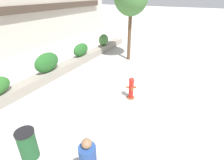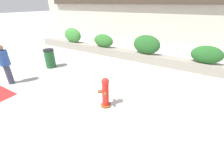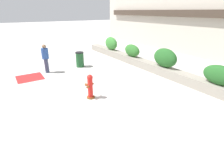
% 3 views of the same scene
% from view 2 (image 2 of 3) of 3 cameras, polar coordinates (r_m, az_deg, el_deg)
% --- Properties ---
extents(ground_plane, '(120.00, 120.00, 0.00)m').
position_cam_2_polar(ground_plane, '(4.78, -11.44, -15.45)').
color(ground_plane, '#BCB7B2').
extents(planter_wall_low, '(18.00, 0.70, 0.50)m').
position_cam_2_polar(planter_wall_low, '(9.34, 13.44, 8.11)').
color(planter_wall_low, gray).
rests_on(planter_wall_low, ground).
extents(hedge_bush_0, '(1.54, 0.64, 1.04)m').
position_cam_2_polar(hedge_bush_0, '(12.21, -14.76, 16.17)').
color(hedge_bush_0, '#387F33').
rests_on(hedge_bush_0, planter_wall_low).
extents(hedge_bush_1, '(1.47, 0.59, 0.85)m').
position_cam_2_polar(hedge_bush_1, '(10.48, -3.30, 14.72)').
color(hedge_bush_1, '#2D6B28').
rests_on(hedge_bush_1, planter_wall_low).
extents(hedge_bush_2, '(1.59, 0.68, 1.08)m').
position_cam_2_polar(hedge_bush_2, '(9.16, 13.00, 12.98)').
color(hedge_bush_2, '#235B23').
rests_on(hedge_bush_2, planter_wall_low).
extents(hedge_bush_3, '(1.44, 0.58, 0.88)m').
position_cam_2_polar(hedge_bush_3, '(8.79, 32.40, 8.13)').
color(hedge_bush_3, '#235B23').
rests_on(hedge_bush_3, planter_wall_low).
extents(fire_hydrant, '(0.48, 0.48, 1.08)m').
position_cam_2_polar(fire_hydrant, '(5.01, -2.57, -4.69)').
color(fire_hydrant, brown).
rests_on(fire_hydrant, ground).
extents(pedestrian, '(0.54, 0.54, 1.73)m').
position_cam_2_polar(pedestrian, '(7.73, -35.66, 5.44)').
color(pedestrian, '#383D56').
rests_on(pedestrian, ground).
extents(trash_bin, '(0.55, 0.55, 1.01)m').
position_cam_2_polar(trash_bin, '(8.92, -22.59, 7.61)').
color(trash_bin, '#1E5128').
rests_on(trash_bin, ground).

